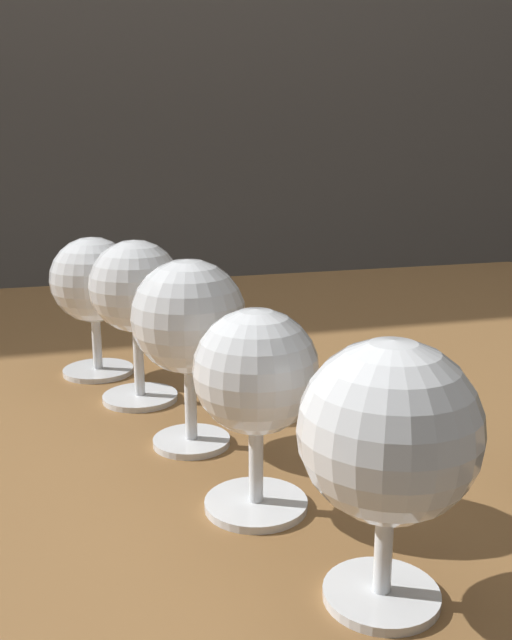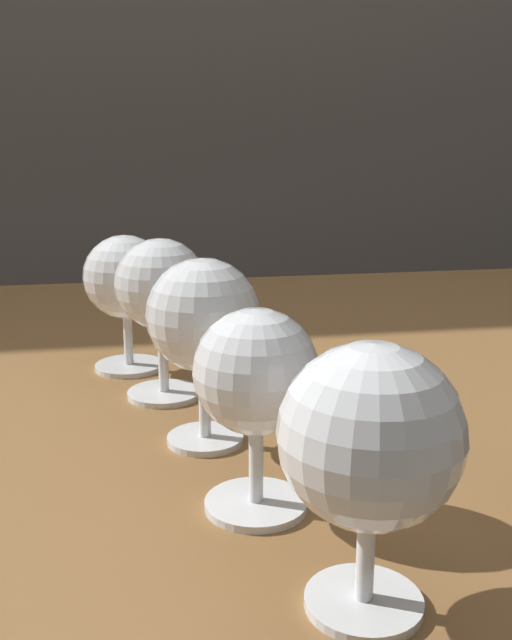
{
  "view_description": "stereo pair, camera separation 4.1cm",
  "coord_description": "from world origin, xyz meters",
  "px_view_note": "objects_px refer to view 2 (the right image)",
  "views": [
    {
      "loc": [
        -0.19,
        -0.65,
        0.96
      ],
      "look_at": [
        -0.08,
        -0.27,
        0.86
      ],
      "focal_mm": 39.78,
      "sensor_mm": 36.0,
      "label": 1
    },
    {
      "loc": [
        -0.15,
        -0.66,
        0.96
      ],
      "look_at": [
        -0.08,
        -0.27,
        0.86
      ],
      "focal_mm": 39.78,
      "sensor_mm": 36.0,
      "label": 2
    }
  ],
  "objects_px": {
    "wine_glass_empty": "(126,281)",
    "wine_glass_chardonnay": "(370,440)",
    "wine_glass_rose": "(203,318)",
    "wine_glass_merlot": "(161,288)",
    "wine_glass_white": "(256,378)"
  },
  "relations": [
    {
      "from": "wine_glass_white",
      "to": "wine_glass_merlot",
      "type": "bearing_deg",
      "value": 102.04
    },
    {
      "from": "wine_glass_chardonnay",
      "to": "wine_glass_white",
      "type": "relative_size",
      "value": 1.05
    },
    {
      "from": "wine_glass_chardonnay",
      "to": "wine_glass_rose",
      "type": "relative_size",
      "value": 0.95
    },
    {
      "from": "wine_glass_white",
      "to": "wine_glass_merlot",
      "type": "height_order",
      "value": "wine_glass_merlot"
    },
    {
      "from": "wine_glass_chardonnay",
      "to": "wine_glass_empty",
      "type": "relative_size",
      "value": 1.0
    },
    {
      "from": "wine_glass_merlot",
      "to": "wine_glass_empty",
      "type": "relative_size",
      "value": 1.05
    },
    {
      "from": "wine_glass_chardonnay",
      "to": "wine_glass_rose",
      "type": "xyz_separation_m",
      "value": [
        -0.05,
        0.21,
        0.01
      ]
    },
    {
      "from": "wine_glass_rose",
      "to": "wine_glass_merlot",
      "type": "distance_m",
      "value": 0.11
    },
    {
      "from": "wine_glass_chardonnay",
      "to": "wine_glass_rose",
      "type": "distance_m",
      "value": 0.22
    },
    {
      "from": "wine_glass_rose",
      "to": "wine_glass_merlot",
      "type": "bearing_deg",
      "value": 103.3
    },
    {
      "from": "wine_glass_chardonnay",
      "to": "wine_glass_white",
      "type": "xyz_separation_m",
      "value": [
        -0.03,
        0.1,
        -0.0
      ]
    },
    {
      "from": "wine_glass_chardonnay",
      "to": "wine_glass_empty",
      "type": "height_order",
      "value": "same"
    },
    {
      "from": "wine_glass_chardonnay",
      "to": "wine_glass_empty",
      "type": "xyz_separation_m",
      "value": [
        -0.11,
        0.4,
        0.0
      ]
    },
    {
      "from": "wine_glass_white",
      "to": "wine_glass_chardonnay",
      "type": "bearing_deg",
      "value": -71.77
    },
    {
      "from": "wine_glass_empty",
      "to": "wine_glass_chardonnay",
      "type": "bearing_deg",
      "value": -74.77
    }
  ]
}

